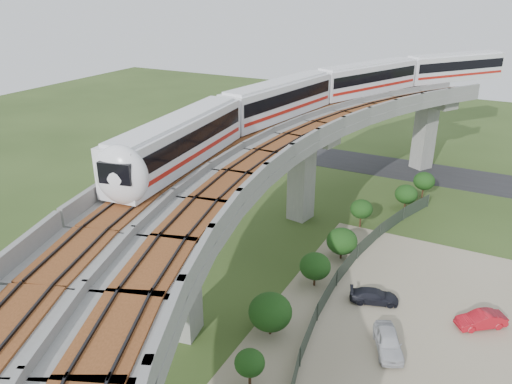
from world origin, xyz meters
TOP-DOWN VIEW (x-y plane):
  - ground at (0.00, 0.00)m, footprint 160.00×160.00m
  - dirt_lot at (14.00, -2.00)m, footprint 18.00×26.00m
  - asphalt_road at (0.00, 30.00)m, footprint 60.00×8.00m
  - viaduct at (3.84, 0.00)m, footprint 19.58×73.98m
  - metro_train at (2.50, 15.87)m, footprint 20.45×59.06m
  - fence at (9.75, 0.00)m, footprint 3.87×38.73m
  - tree_0 at (11.30, 20.95)m, footprint 2.33×2.33m
  - tree_1 at (10.13, 17.51)m, footprint 2.38×2.38m
  - tree_2 at (7.12, 11.08)m, footprint 2.21×2.21m
  - tree_3 at (7.39, 4.32)m, footprint 2.71×2.71m
  - tree_4 at (6.86, -0.76)m, footprint 2.51×2.51m
  - tree_5 at (6.33, -7.81)m, footprint 3.02×3.02m
  - tree_6 at (7.45, -12.89)m, footprint 1.84×1.84m
  - car_white at (14.01, -5.69)m, footprint 3.07×4.26m
  - car_red at (19.25, -0.22)m, footprint 3.57×3.14m
  - car_dark at (11.74, -0.79)m, footprint 3.96×2.61m

SIDE VIEW (x-z plane):
  - ground at x=0.00m, z-range 0.00..0.00m
  - asphalt_road at x=0.00m, z-range 0.00..0.03m
  - dirt_lot at x=14.00m, z-range 0.00..0.04m
  - car_dark at x=11.74m, z-range 0.04..1.11m
  - car_red at x=19.25m, z-range 0.04..1.21m
  - car_white at x=14.01m, z-range 0.04..1.39m
  - fence at x=9.75m, z-range 0.00..1.50m
  - tree_3 at x=7.39m, z-range 0.30..3.21m
  - tree_1 at x=10.13m, z-range 0.37..3.15m
  - tree_4 at x=6.86m, z-range 0.37..3.26m
  - tree_5 at x=6.33m, z-range 0.29..3.44m
  - tree_6 at x=7.45m, z-range 0.57..3.29m
  - tree_2 at x=7.12m, z-range 0.54..3.50m
  - tree_0 at x=11.30m, z-range 0.64..3.92m
  - viaduct at x=3.84m, z-range 3.35..14.75m
  - metro_train at x=2.50m, z-range 10.49..14.13m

